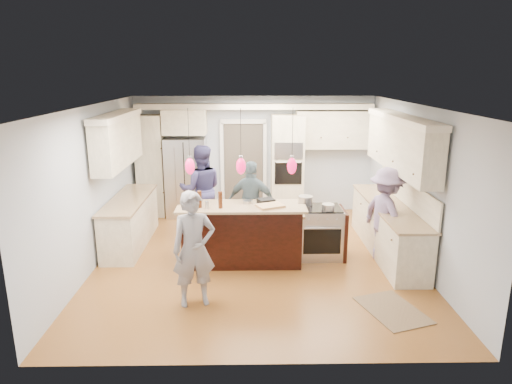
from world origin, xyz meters
The scene contains 23 objects.
ground_plane centered at (0.00, 0.00, 0.00)m, with size 6.00×6.00×0.00m, color #A7692D.
room_shell centered at (0.00, 0.00, 1.82)m, with size 5.54×6.04×2.72m.
refrigerator centered at (-1.55, 2.64, 0.90)m, with size 0.90×0.70×1.80m, color #B7B7BC.
oven_column centered at (0.75, 2.67, 1.15)m, with size 0.72×0.69×2.30m.
back_upper_cabinets centered at (-0.75, 2.76, 1.67)m, with size 5.30×0.61×2.54m.
right_counter_run centered at (2.44, 0.30, 1.06)m, with size 0.64×3.10×2.51m.
left_cabinets centered at (-2.44, 0.80, 1.06)m, with size 0.64×2.30×2.51m.
kitchen_island centered at (-0.25, 0.07, 0.48)m, with size 2.10×1.46×1.12m.
island_range centered at (1.16, 0.15, 0.46)m, with size 0.82×0.71×0.92m.
pendant_lights centered at (-0.25, -0.51, 1.80)m, with size 1.75×0.15×1.03m.
person_bar_end centered at (-0.90, -1.56, 0.83)m, with size 0.61×0.40×1.67m, color gray.
person_far_left centered at (-1.10, 1.46, 0.91)m, with size 0.89×0.69×1.82m, color navy.
person_far_right centered at (-0.07, 0.85, 0.81)m, with size 0.94×0.39×1.61m, color #495E67.
person_range_side centered at (2.25, -0.05, 0.83)m, with size 1.08×0.62×1.67m, color gray.
floor_rug centered at (1.88, -1.82, 0.01)m, with size 0.69×1.01×0.01m, color olive.
water_bottle centered at (-0.92, -0.47, 1.25)m, with size 0.06×0.06×0.26m, color silver.
beer_bottle_a centered at (-1.00, -0.54, 1.26)m, with size 0.07×0.07×0.27m, color #421D0B.
beer_bottle_b centered at (-0.58, -0.53, 1.25)m, with size 0.07×0.07×0.27m, color #421D0B.
beer_bottle_c centered at (-0.92, -0.49, 1.26)m, with size 0.07×0.07×0.27m, color #421D0B.
drink_can centered at (-0.79, -0.55, 1.18)m, with size 0.06×0.06×0.12m, color #B7B7BC.
cutting_board centered at (0.22, -0.47, 1.14)m, with size 0.42×0.30×0.03m, color tan.
pot_large centered at (0.89, 0.34, 1.00)m, with size 0.26×0.26×0.15m, color #B7B7BC.
pot_small centered at (1.24, -0.01, 0.97)m, with size 0.21×0.21×0.11m, color #B7B7BC.
Camera 1 is at (-0.13, -7.52, 3.24)m, focal length 32.00 mm.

